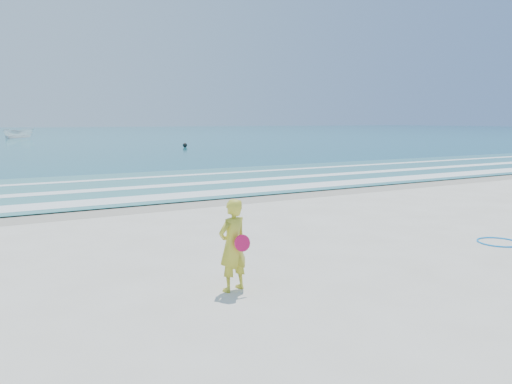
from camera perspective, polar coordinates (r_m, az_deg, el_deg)
ground at (r=8.74m, az=8.65°, el=-10.15°), size 400.00×400.00×0.00m
wet_sand at (r=16.58m, az=-10.79°, el=-1.44°), size 400.00×2.40×0.00m
ocean at (r=111.67m, az=-26.75°, el=5.94°), size 400.00×190.00×0.04m
shallow at (r=21.32m, az=-15.07°, el=0.67°), size 400.00×10.00×0.01m
foam_near at (r=17.79m, az=-12.13°, el=-0.66°), size 400.00×1.40×0.01m
foam_mid at (r=20.55m, az=-14.52°, el=0.44°), size 400.00×0.90×0.01m
foam_far at (r=23.74m, az=-16.56°, el=1.37°), size 400.00×0.60×0.01m
hoop at (r=12.55m, az=25.96°, el=-5.16°), size 0.92×0.92×0.03m
boat at (r=81.17m, az=-25.47°, el=6.08°), size 4.30×2.01×1.60m
buoy at (r=50.60m, az=-8.12°, el=5.32°), size 0.45×0.45×0.45m
woman at (r=8.05m, az=-2.68°, el=-6.09°), size 0.62×0.49×1.50m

